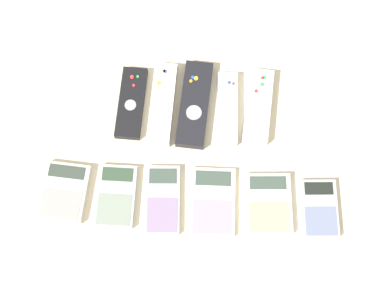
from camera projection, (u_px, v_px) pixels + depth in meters
ground_plane at (191, 158)px, 1.07m from camera, size 3.00×3.00×0.00m
remote_0 at (131, 103)px, 1.10m from camera, size 0.06×0.15×0.02m
remote_1 at (163, 104)px, 1.09m from camera, size 0.05×0.17×0.03m
remote_2 at (196, 104)px, 1.09m from camera, size 0.07×0.19×0.02m
remote_3 at (227, 108)px, 1.09m from camera, size 0.05×0.16×0.02m
remote_4 at (258, 106)px, 1.09m from camera, size 0.06×0.16×0.03m
calculator_0 at (64, 192)px, 1.04m from camera, size 0.10×0.12×0.02m
calculator_1 at (116, 196)px, 1.04m from camera, size 0.08×0.12×0.02m
calculator_2 at (163, 200)px, 1.04m from camera, size 0.07×0.14×0.02m
calculator_3 at (212, 202)px, 1.04m from camera, size 0.09×0.13×0.01m
calculator_4 at (268, 204)px, 1.04m from camera, size 0.10×0.12×0.02m
calculator_5 at (319, 208)px, 1.03m from camera, size 0.08×0.12×0.02m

